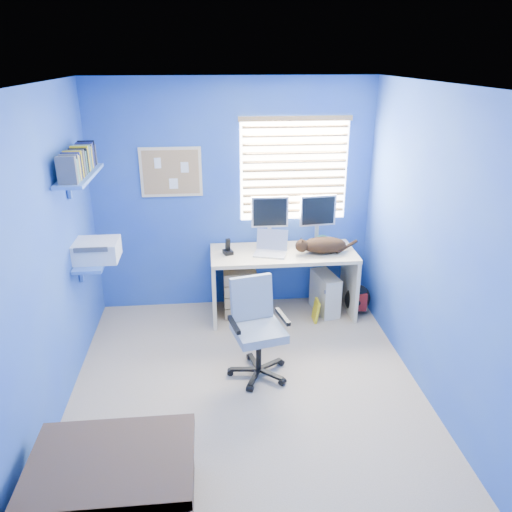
{
  "coord_description": "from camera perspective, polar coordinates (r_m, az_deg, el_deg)",
  "views": [
    {
      "loc": [
        -0.27,
        -3.62,
        2.69
      ],
      "look_at": [
        0.15,
        0.65,
        0.95
      ],
      "focal_mm": 35.0,
      "sensor_mm": 36.0,
      "label": 1
    }
  ],
  "objects": [
    {
      "name": "monitor_left",
      "position": [
        5.45,
        1.56,
        4.1
      ],
      "size": [
        0.4,
        0.13,
        0.54
      ],
      "primitive_type": "cube",
      "rotation": [
        0.0,
        0.0,
        -0.01
      ],
      "color": "silver",
      "rests_on": "desk"
    },
    {
      "name": "tower_pc",
      "position": [
        5.61,
        7.89,
        -4.22
      ],
      "size": [
        0.27,
        0.47,
        0.45
      ],
      "primitive_type": "cube",
      "rotation": [
        0.0,
        0.0,
        0.2
      ],
      "color": "beige",
      "rests_on": "floor"
    },
    {
      "name": "wall_back",
      "position": [
        5.43,
        -2.57,
        6.65
      ],
      "size": [
        3.0,
        0.01,
        2.5
      ],
      "primitive_type": "cube",
      "color": "blue",
      "rests_on": "ground"
    },
    {
      "name": "wall_right",
      "position": [
        4.28,
        19.18,
        1.12
      ],
      "size": [
        0.01,
        3.2,
        2.5
      ],
      "primitive_type": "cube",
      "color": "blue",
      "rests_on": "ground"
    },
    {
      "name": "bed_corner",
      "position": [
        3.48,
        -15.85,
        -24.05
      ],
      "size": [
        0.95,
        0.67,
        0.45
      ],
      "primitive_type": "cube",
      "color": "#493827",
      "rests_on": "floor"
    },
    {
      "name": "wall_front",
      "position": [
        2.5,
        1.66,
        -13.18
      ],
      "size": [
        3.0,
        0.01,
        2.5
      ],
      "primitive_type": "cube",
      "color": "blue",
      "rests_on": "ground"
    },
    {
      "name": "floor",
      "position": [
        4.52,
        -1.12,
        -14.45
      ],
      "size": [
        3.0,
        3.2,
        0.0
      ],
      "primitive_type": "cube",
      "color": "#BEA98F",
      "rests_on": "ground"
    },
    {
      "name": "phone",
      "position": [
        5.23,
        -3.24,
        1.11
      ],
      "size": [
        0.12,
        0.13,
        0.17
      ],
      "primitive_type": "cube",
      "rotation": [
        0.0,
        0.0,
        0.3
      ],
      "color": "black",
      "rests_on": "desk"
    },
    {
      "name": "ceiling",
      "position": [
        3.64,
        -1.43,
        19.04
      ],
      "size": [
        3.0,
        3.2,
        0.0
      ],
      "primitive_type": "cube",
      "color": "white",
      "rests_on": "wall_back"
    },
    {
      "name": "yellow_book",
      "position": [
        5.46,
        6.86,
        -6.21
      ],
      "size": [
        0.03,
        0.17,
        0.24
      ],
      "primitive_type": "cube",
      "color": "yellow",
      "rests_on": "floor"
    },
    {
      "name": "backpack",
      "position": [
        5.68,
        11.51,
        -4.82
      ],
      "size": [
        0.31,
        0.25,
        0.33
      ],
      "primitive_type": "ellipsoid",
      "rotation": [
        0.0,
        0.0,
        -0.12
      ],
      "color": "black",
      "rests_on": "floor"
    },
    {
      "name": "mug",
      "position": [
        5.53,
        7.59,
        1.75
      ],
      "size": [
        0.1,
        0.09,
        0.1
      ],
      "primitive_type": "imported",
      "color": "#37856C",
      "rests_on": "desk"
    },
    {
      "name": "drawer_boxes",
      "position": [
        5.48,
        -1.83,
        -4.14
      ],
      "size": [
        0.35,
        0.28,
        0.54
      ],
      "primitive_type": "cube",
      "color": "tan",
      "rests_on": "floor"
    },
    {
      "name": "office_chair",
      "position": [
        4.5,
        0.12,
        -9.62
      ],
      "size": [
        0.61,
        0.61,
        0.88
      ],
      "color": "black",
      "rests_on": "floor"
    },
    {
      "name": "cd_spindle",
      "position": [
        5.56,
        8.2,
        1.69
      ],
      "size": [
        0.13,
        0.13,
        0.07
      ],
      "primitive_type": "cylinder",
      "color": "silver",
      "rests_on": "desk"
    },
    {
      "name": "desk",
      "position": [
        5.46,
        3.05,
        -3.13
      ],
      "size": [
        1.54,
        0.65,
        0.74
      ],
      "primitive_type": "cube",
      "color": "beige",
      "rests_on": "floor"
    },
    {
      "name": "window_blinds",
      "position": [
        5.4,
        4.4,
        9.8
      ],
      "size": [
        1.15,
        0.05,
        1.1
      ],
      "color": "white",
      "rests_on": "ground"
    },
    {
      "name": "cat",
      "position": [
        5.3,
        7.78,
        1.25
      ],
      "size": [
        0.5,
        0.3,
        0.17
      ],
      "primitive_type": "ellipsoid",
      "rotation": [
        0.0,
        0.0,
        0.13
      ],
      "color": "black",
      "rests_on": "desk"
    },
    {
      "name": "wall_left",
      "position": [
        4.09,
        -22.7,
        -0.37
      ],
      "size": [
        0.01,
        3.2,
        2.5
      ],
      "primitive_type": "cube",
      "color": "blue",
      "rests_on": "ground"
    },
    {
      "name": "monitor_right",
      "position": [
        5.54,
        7.02,
        4.24
      ],
      "size": [
        0.41,
        0.16,
        0.54
      ],
      "primitive_type": "cube",
      "rotation": [
        0.0,
        0.0,
        0.11
      ],
      "color": "silver",
      "rests_on": "desk"
    },
    {
      "name": "wall_shelves",
      "position": [
        4.68,
        -18.85,
        5.28
      ],
      "size": [
        0.42,
        0.9,
        1.05
      ],
      "color": "#4775CD",
      "rests_on": "ground"
    },
    {
      "name": "laptop",
      "position": [
        5.2,
        1.65,
        1.33
      ],
      "size": [
        0.39,
        0.34,
        0.22
      ],
      "primitive_type": "cube",
      "rotation": [
        0.0,
        0.0,
        -0.29
      ],
      "color": "silver",
      "rests_on": "desk"
    },
    {
      "name": "corkboard",
      "position": [
        5.34,
        -9.69,
        9.43
      ],
      "size": [
        0.64,
        0.02,
        0.52
      ],
      "color": "beige",
      "rests_on": "ground"
    }
  ]
}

